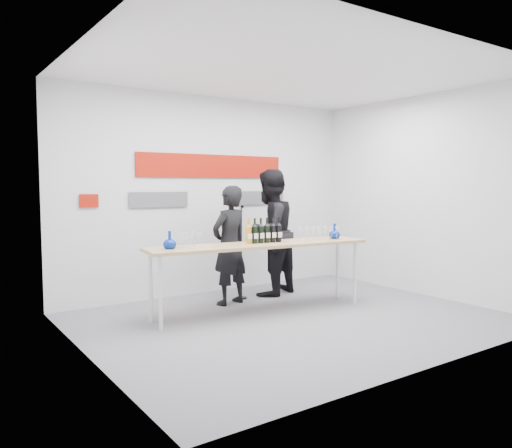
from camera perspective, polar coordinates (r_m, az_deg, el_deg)
name	(u,v)px	position (r m, az deg, el deg)	size (l,w,h in m)	color
ground	(293,319)	(6.32, 4.30, -10.78)	(5.00, 5.00, 0.00)	slate
back_wall	(213,195)	(7.75, -4.98, 3.28)	(5.00, 0.04, 3.00)	silver
signage	(210,175)	(7.70, -5.25, 5.55)	(3.38, 0.02, 0.79)	#A51507
tasting_table	(260,249)	(6.49, 0.50, -2.83)	(3.06, 0.95, 0.90)	tan
wine_bottles	(264,230)	(6.53, 0.91, -0.73)	(0.53, 0.14, 0.33)	#BF7F19
decanter_left	(170,240)	(6.01, -9.84, -1.79)	(0.16, 0.16, 0.21)	navy
decanter_right	(335,231)	(7.15, 8.97, -0.79)	(0.16, 0.16, 0.21)	navy
glasses_left	(189,240)	(6.06, -7.70, -1.86)	(0.28, 0.25, 0.18)	silver
glasses_right	(318,233)	(6.93, 7.08, -1.06)	(0.56, 0.28, 0.18)	silver
presenter_left	(230,245)	(6.93, -3.04, -2.44)	(0.60, 0.40, 1.65)	black
presenter_right	(270,232)	(7.50, 1.56, -0.98)	(0.92, 0.72, 1.89)	black
mic_stand	(242,270)	(7.31, -1.66, -5.31)	(0.16, 0.16, 1.37)	black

